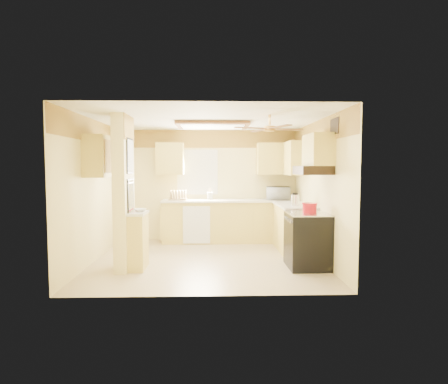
{
  "coord_description": "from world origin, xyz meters",
  "views": [
    {
      "loc": [
        0.1,
        -6.66,
        1.69
      ],
      "look_at": [
        0.31,
        0.35,
        1.2
      ],
      "focal_mm": 30.0,
      "sensor_mm": 36.0,
      "label": 1
    }
  ],
  "objects_px": {
    "stove": "(307,240)",
    "microwave": "(278,193)",
    "kettle": "(295,200)",
    "bowl": "(140,210)",
    "dutch_oven": "(310,208)"
  },
  "relations": [
    {
      "from": "bowl",
      "to": "dutch_oven",
      "type": "bearing_deg",
      "value": -1.21
    },
    {
      "from": "bowl",
      "to": "dutch_oven",
      "type": "distance_m",
      "value": 2.8
    },
    {
      "from": "stove",
      "to": "microwave",
      "type": "height_order",
      "value": "microwave"
    },
    {
      "from": "kettle",
      "to": "dutch_oven",
      "type": "bearing_deg",
      "value": -87.6
    },
    {
      "from": "stove",
      "to": "bowl",
      "type": "height_order",
      "value": "bowl"
    },
    {
      "from": "dutch_oven",
      "to": "kettle",
      "type": "bearing_deg",
      "value": 92.4
    },
    {
      "from": "bowl",
      "to": "kettle",
      "type": "distance_m",
      "value": 2.89
    },
    {
      "from": "bowl",
      "to": "dutch_oven",
      "type": "height_order",
      "value": "dutch_oven"
    },
    {
      "from": "kettle",
      "to": "microwave",
      "type": "bearing_deg",
      "value": 94.64
    },
    {
      "from": "dutch_oven",
      "to": "kettle",
      "type": "height_order",
      "value": "kettle"
    },
    {
      "from": "microwave",
      "to": "bowl",
      "type": "xyz_separation_m",
      "value": [
        -2.66,
        -2.12,
        -0.12
      ]
    },
    {
      "from": "stove",
      "to": "kettle",
      "type": "xyz_separation_m",
      "value": [
        -0.01,
        0.9,
        0.59
      ]
    },
    {
      "from": "microwave",
      "to": "bowl",
      "type": "bearing_deg",
      "value": 44.85
    },
    {
      "from": "bowl",
      "to": "kettle",
      "type": "relative_size",
      "value": 0.84
    },
    {
      "from": "stove",
      "to": "kettle",
      "type": "relative_size",
      "value": 3.83
    }
  ]
}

